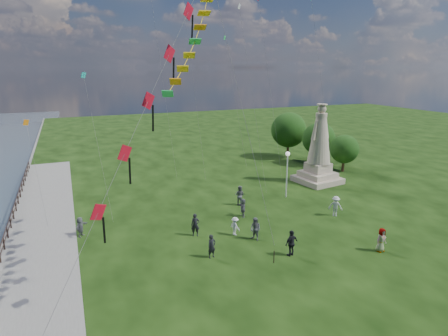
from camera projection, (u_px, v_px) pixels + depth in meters
name	position (u px, v px, depth m)	size (l,w,h in m)	color
waterfront	(18.00, 269.00, 24.42)	(200.00, 200.00, 1.51)	#33414D
statue	(319.00, 154.00, 41.76)	(4.91, 4.91, 8.84)	tan
lamppost	(287.00, 165.00, 36.87)	(0.43, 0.43, 4.69)	silver
tree_row	(307.00, 136.00, 50.81)	(6.60, 13.39, 6.54)	#382314
person_0	(212.00, 246.00, 25.50)	(0.62, 0.40, 1.69)	black
person_1	(255.00, 229.00, 28.10)	(0.87, 0.54, 1.79)	#595960
person_2	(235.00, 226.00, 29.01)	(0.95, 0.49, 1.47)	silver
person_3	(291.00, 243.00, 25.75)	(1.11, 0.57, 1.89)	black
person_4	(381.00, 240.00, 26.38)	(0.85, 0.52, 1.74)	#595960
person_5	(81.00, 227.00, 28.75)	(1.47, 0.63, 1.58)	#595960
person_6	(195.00, 225.00, 28.82)	(0.65, 0.43, 1.80)	black
person_7	(240.00, 195.00, 35.34)	(0.93, 0.57, 1.90)	#595960
person_8	(335.00, 206.00, 32.72)	(1.17, 0.60, 1.81)	silver
person_9	(318.00, 177.00, 41.33)	(1.05, 0.54, 1.78)	black
person_11	(243.00, 208.00, 32.61)	(1.52, 0.66, 1.64)	#595960
red_kite_train	(158.00, 84.00, 20.76)	(11.71, 9.35, 18.93)	black
small_kites	(204.00, 53.00, 40.74)	(32.59, 16.78, 23.65)	#1CABA8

